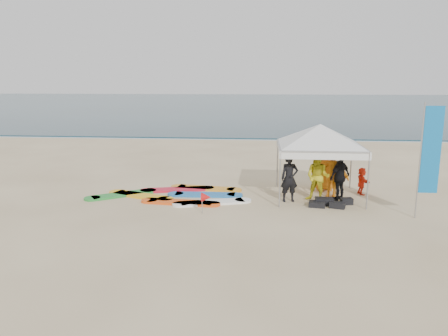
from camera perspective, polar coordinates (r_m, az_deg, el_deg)
ground at (r=11.34m, az=1.28°, el=-8.63°), size 120.00×120.00×0.00m
ocean at (r=70.73m, az=4.60°, el=8.38°), size 160.00×84.00×0.08m
shoreline_foam at (r=29.10m, az=3.71°, el=3.81°), size 160.00×1.20×0.01m
person_black_a at (r=14.23m, az=8.54°, el=-1.32°), size 0.63×0.49×1.55m
person_yellow at (r=14.43m, az=12.15°, el=-1.15°), size 0.97×0.88×1.61m
person_orange_a at (r=15.07m, az=13.93°, el=-0.41°), size 1.17×0.72×1.76m
person_black_b at (r=14.71m, az=14.88°, el=-1.12°), size 0.94×0.91×1.57m
person_orange_b at (r=15.88m, az=13.09°, el=0.47°), size 0.98×0.70×1.89m
person_seated at (r=15.75m, az=17.54°, el=-1.62°), size 0.39×0.90×0.94m
canopy_tent at (r=14.67m, az=12.48°, el=5.57°), size 3.74×3.74×2.82m
feather_flag at (r=13.42m, az=25.31°, el=1.96°), size 0.56×0.04×3.29m
marker_pennant at (r=12.88m, az=-2.36°, el=-3.85°), size 0.28×0.28×0.64m
gear_pile at (r=14.14m, az=13.50°, el=-4.44°), size 1.44×0.81×0.22m
surfboard_spread at (r=14.96m, az=-6.04°, el=-3.54°), size 5.22×2.80×0.07m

